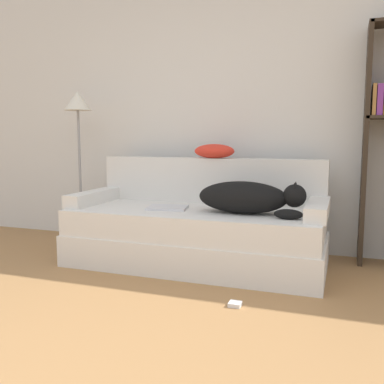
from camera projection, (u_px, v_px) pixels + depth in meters
name	position (u px, v px, depth m)	size (l,w,h in m)	color
wall_back	(232.00, 103.00, 3.94)	(7.53, 0.06, 2.70)	silver
couch	(196.00, 237.00, 3.47)	(2.04, 0.90, 0.46)	silver
couch_backrest	(210.00, 180.00, 3.78)	(2.00, 0.15, 0.39)	silver
couch_arm_left	(94.00, 197.00, 3.75)	(0.15, 0.71, 0.11)	silver
couch_arm_right	(318.00, 209.00, 3.12)	(0.15, 0.71, 0.11)	silver
dog	(248.00, 197.00, 3.22)	(0.81, 0.32, 0.25)	black
laptop	(167.00, 208.00, 3.46)	(0.35, 0.29, 0.02)	silver
throw_pillow	(214.00, 151.00, 3.71)	(0.36, 0.21, 0.12)	red
floor_lamp	(78.00, 116.00, 4.05)	(0.25, 0.25, 1.46)	gray
power_adapter	(235.00, 304.00, 2.62)	(0.08, 0.08, 0.03)	silver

